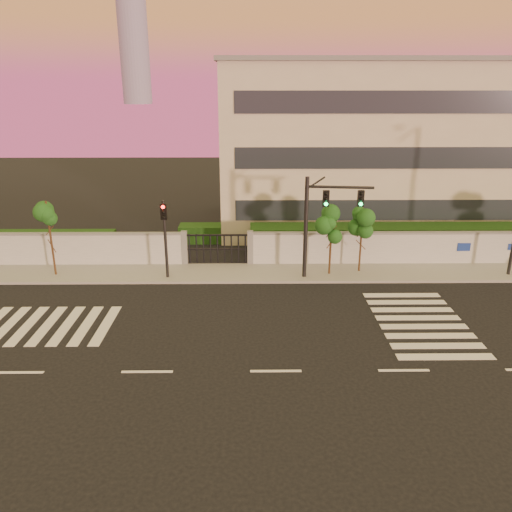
{
  "coord_description": "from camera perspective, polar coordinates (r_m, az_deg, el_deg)",
  "views": [
    {
      "loc": [
        -0.94,
        -16.86,
        10.57
      ],
      "look_at": [
        -0.71,
        6.0,
        2.68
      ],
      "focal_mm": 35.0,
      "sensor_mm": 36.0,
      "label": 1
    }
  ],
  "objects": [
    {
      "name": "traffic_signal_secondary",
      "position": [
        28.05,
        -10.38,
        2.91
      ],
      "size": [
        0.36,
        0.34,
        4.61
      ],
      "rotation": [
        0.0,
        0.0,
        0.11
      ],
      "color": "black",
      "rests_on": "ground"
    },
    {
      "name": "traffic_signal_main",
      "position": [
        27.72,
        7.28,
        4.57
      ],
      "size": [
        3.71,
        0.56,
        5.87
      ],
      "rotation": [
        0.0,
        0.0,
        -0.11
      ],
      "color": "black",
      "rests_on": "ground"
    },
    {
      "name": "street_tree_e",
      "position": [
        29.23,
        12.06,
        3.43
      ],
      "size": [
        1.36,
        1.08,
        3.96
      ],
      "color": "#382314",
      "rests_on": "ground"
    },
    {
      "name": "hedge_row",
      "position": [
        33.13,
        3.1,
        1.9
      ],
      "size": [
        41.0,
        4.25,
        1.8
      ],
      "color": "black",
      "rests_on": "ground"
    },
    {
      "name": "perimeter_wall",
      "position": [
        30.4,
        1.42,
        0.83
      ],
      "size": [
        60.0,
        0.36,
        2.2
      ],
      "color": "#A9ABB0",
      "rests_on": "ground"
    },
    {
      "name": "road_markings",
      "position": [
        23.17,
        -2.12,
        -8.08
      ],
      "size": [
        57.0,
        7.62,
        0.02
      ],
      "color": "silver",
      "rests_on": "ground"
    },
    {
      "name": "sidewalk",
      "position": [
        29.31,
        1.3,
        -1.94
      ],
      "size": [
        60.0,
        3.0,
        0.15
      ],
      "primitive_type": "cube",
      "color": "gray",
      "rests_on": "ground"
    },
    {
      "name": "institutional_building",
      "position": [
        40.34,
        14.02,
        12.21
      ],
      "size": [
        24.4,
        12.4,
        12.25
      ],
      "color": "#BEB5A1",
      "rests_on": "ground"
    },
    {
      "name": "street_tree_d",
      "position": [
        28.49,
        8.65,
        3.19
      ],
      "size": [
        1.47,
        1.17,
        3.92
      ],
      "color": "#382314",
      "rests_on": "ground"
    },
    {
      "name": "ground",
      "position": [
        19.92,
        2.28,
        -13.02
      ],
      "size": [
        120.0,
        120.0,
        0.0
      ],
      "primitive_type": "plane",
      "color": "black",
      "rests_on": "ground"
    },
    {
      "name": "street_tree_c",
      "position": [
        30.22,
        -22.58,
        3.65
      ],
      "size": [
        1.4,
        1.11,
        4.48
      ],
      "color": "#382314",
      "rests_on": "ground"
    }
  ]
}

